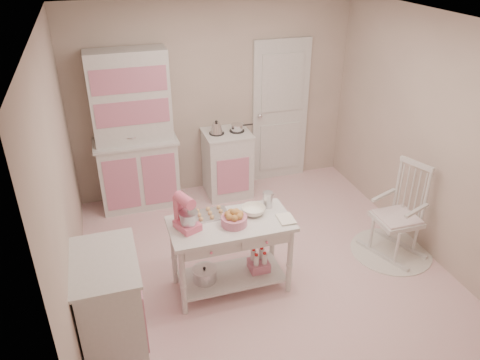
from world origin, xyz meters
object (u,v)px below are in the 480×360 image
(stand_mixer, at_px, (187,213))
(bread_basket, at_px, (234,221))
(stove, at_px, (227,163))
(rocking_chair, at_px, (398,211))
(work_table, at_px, (231,255))
(hutch, at_px, (134,133))
(base_cabinet, at_px, (111,303))

(stand_mixer, relative_size, bread_basket, 1.36)
(stove, bearing_deg, rocking_chair, -53.19)
(rocking_chair, bearing_deg, stand_mixer, 158.97)
(work_table, relative_size, stand_mixer, 3.53)
(hutch, distance_m, bread_basket, 2.15)
(hutch, relative_size, stand_mixer, 6.12)
(hutch, bearing_deg, work_table, -70.87)
(work_table, xyz_separation_m, stand_mixer, (-0.42, 0.02, 0.57))
(hutch, relative_size, base_cabinet, 2.26)
(stove, height_order, bread_basket, stove)
(rocking_chair, distance_m, bread_basket, 1.94)
(base_cabinet, bearing_deg, bread_basket, 16.21)
(rocking_chair, bearing_deg, bread_basket, 161.08)
(stove, xyz_separation_m, work_table, (-0.52, -1.92, -0.06))
(work_table, bearing_deg, rocking_chair, 0.66)
(hutch, distance_m, base_cabinet, 2.50)
(work_table, bearing_deg, stand_mixer, 177.27)
(base_cabinet, height_order, bread_basket, base_cabinet)
(work_table, bearing_deg, stove, 75.02)
(hutch, bearing_deg, rocking_chair, -36.65)
(base_cabinet, relative_size, rocking_chair, 0.84)
(base_cabinet, xyz_separation_m, stand_mixer, (0.78, 0.43, 0.51))
(work_table, height_order, stand_mixer, stand_mixer)
(rocking_chair, height_order, bread_basket, rocking_chair)
(stove, height_order, rocking_chair, rocking_chair)
(stove, bearing_deg, work_table, -104.98)
(bread_basket, bearing_deg, work_table, 111.80)
(base_cabinet, height_order, work_table, base_cabinet)
(bread_basket, bearing_deg, rocking_chair, 2.16)
(hutch, height_order, stove, hutch)
(rocking_chair, distance_m, stand_mixer, 2.40)
(hutch, height_order, base_cabinet, hutch)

